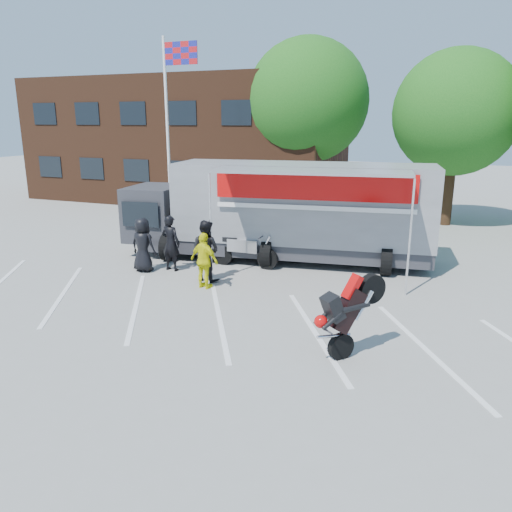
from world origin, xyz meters
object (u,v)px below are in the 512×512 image
Objects in this scene: tree_mid at (456,113)px; spectator_leather_b at (171,243)px; spectator_leather_c at (206,250)px; spectator_hivis at (204,261)px; parked_motorcycle at (245,267)px; tree_left at (307,101)px; transporter_truck at (287,260)px; flagpole at (172,110)px; stunt_bike_rider at (363,352)px; spectator_leather_a at (143,245)px.

tree_mid reaches higher than spectator_leather_b.
spectator_leather_c reaches higher than spectator_hivis.
parked_motorcycle is 2.01m from spectator_leather_c.
spectator_leather_b is at bearing -8.09° from spectator_leather_c.
tree_left is 0.84× the size of transporter_truck.
flagpole reaches higher than spectator_hivis.
stunt_bike_rider is (10.04, -9.60, -5.05)m from flagpole.
spectator_leather_c is (-1.56, -3.00, 0.92)m from transporter_truck.
spectator_leather_b is (-7.95, -10.95, -4.05)m from tree_mid.
tree_left is 12.86m from spectator_leather_b.
tree_left is 4.72× the size of spectator_leather_c.
parked_motorcycle is 1.33× the size of spectator_leather_a.
spectator_leather_b is at bearing -94.55° from tree_left.
spectator_leather_c is at bearing -169.81° from stunt_bike_rider.
stunt_bike_rider is 7.72m from spectator_leather_b.
spectator_leather_b is (-0.95, -11.95, -4.68)m from tree_left.
flagpole is 0.78× the size of transporter_truck.
tree_mid is 12.42m from parked_motorcycle.
spectator_leather_c is (1.50, -0.50, 0.02)m from spectator_leather_b.
stunt_bike_rider reaches higher than parked_motorcycle.
transporter_truck is 4.88m from spectator_leather_a.
stunt_bike_rider is at bearing -66.98° from transporter_truck.
tree_left is 4.85× the size of spectator_leather_b.
flagpole reaches higher than spectator_leather_c.
tree_left is 5.03× the size of spectator_leather_a.
spectator_leather_c reaches higher than stunt_bike_rider.
flagpole is at bearing 143.62° from transporter_truck.
spectator_leather_b is at bearing 119.87° from parked_motorcycle.
spectator_hivis is at bearing 151.85° from spectator_leather_b.
tree_left is at bearing 94.69° from transporter_truck.
spectator_leather_b is at bearing -19.76° from spectator_hivis.
spectator_leather_c is (-5.25, 3.15, 0.92)m from stunt_bike_rider.
spectator_leather_b is (-6.75, 3.65, 0.89)m from stunt_bike_rider.
flagpole is 9.03m from spectator_leather_c.
flagpole is 8.74m from parked_motorcycle.
tree_left is at bearing 54.72° from flagpole.
tree_left is at bearing -77.22° from spectator_leather_c.
tree_mid is 14.21m from spectator_hivis.
tree_left is at bearing -89.41° from spectator_leather_b.
flagpole is at bearing -55.87° from spectator_leather_b.
parked_motorcycle is 1.28× the size of spectator_leather_b.
parked_motorcycle is at bearing -84.20° from tree_left.
flagpole is 8.03m from spectator_leather_a.
flagpole is 0.93× the size of tree_left.
flagpole is at bearing 47.61° from parked_motorcycle.
flagpole is at bearing -65.94° from spectator_leather_a.
tree_mid is 14.89m from spectator_leather_a.
parked_motorcycle is 1.21× the size of stunt_bike_rider.
tree_mid is at bearing -120.86° from spectator_leather_b.
spectator_leather_a is 0.94× the size of spectator_leather_c.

